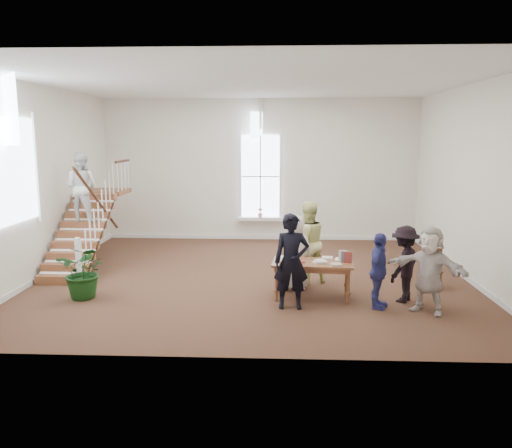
{
  "coord_description": "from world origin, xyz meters",
  "views": [
    {
      "loc": [
        0.55,
        -11.54,
        3.28
      ],
      "look_at": [
        0.03,
        0.4,
        1.2
      ],
      "focal_mm": 35.0,
      "sensor_mm": 36.0,
      "label": 1
    }
  ],
  "objects_px": {
    "woman_cluster_b": "(404,264)",
    "floor_plant": "(85,271)",
    "side_chair": "(433,266)",
    "woman_cluster_c": "(429,270)",
    "police_officer": "(291,262)",
    "library_table": "(311,266)",
    "person_yellow": "(307,242)",
    "elderly_woman": "(294,252)",
    "woman_cluster_a": "(378,271)"
  },
  "relations": [
    {
      "from": "library_table",
      "to": "elderly_woman",
      "type": "distance_m",
      "value": 0.69
    },
    {
      "from": "woman_cluster_b",
      "to": "floor_plant",
      "type": "relative_size",
      "value": 1.37
    },
    {
      "from": "police_officer",
      "to": "woman_cluster_a",
      "type": "height_order",
      "value": "police_officer"
    },
    {
      "from": "person_yellow",
      "to": "side_chair",
      "type": "relative_size",
      "value": 2.18
    },
    {
      "from": "elderly_woman",
      "to": "woman_cluster_c",
      "type": "bearing_deg",
      "value": 140.58
    },
    {
      "from": "library_table",
      "to": "woman_cluster_b",
      "type": "xyz_separation_m",
      "value": [
        1.85,
        -0.14,
        0.09
      ]
    },
    {
      "from": "woman_cluster_b",
      "to": "floor_plant",
      "type": "height_order",
      "value": "woman_cluster_b"
    },
    {
      "from": "police_officer",
      "to": "floor_plant",
      "type": "relative_size",
      "value": 1.64
    },
    {
      "from": "side_chair",
      "to": "woman_cluster_c",
      "type": "bearing_deg",
      "value": -99.29
    },
    {
      "from": "library_table",
      "to": "woman_cluster_b",
      "type": "bearing_deg",
      "value": 0.5
    },
    {
      "from": "woman_cluster_c",
      "to": "elderly_woman",
      "type": "bearing_deg",
      "value": -170.63
    },
    {
      "from": "person_yellow",
      "to": "woman_cluster_c",
      "type": "distance_m",
      "value": 2.88
    },
    {
      "from": "library_table",
      "to": "floor_plant",
      "type": "relative_size",
      "value": 1.5
    },
    {
      "from": "side_chair",
      "to": "woman_cluster_b",
      "type": "bearing_deg",
      "value": -120.65
    },
    {
      "from": "woman_cluster_a",
      "to": "police_officer",
      "type": "bearing_deg",
      "value": 116.57
    },
    {
      "from": "person_yellow",
      "to": "police_officer",
      "type": "bearing_deg",
      "value": 53.22
    },
    {
      "from": "police_officer",
      "to": "person_yellow",
      "type": "xyz_separation_m",
      "value": [
        0.4,
        1.75,
        0.01
      ]
    },
    {
      "from": "police_officer",
      "to": "elderly_woman",
      "type": "relative_size",
      "value": 1.13
    },
    {
      "from": "elderly_woman",
      "to": "police_officer",
      "type": "bearing_deg",
      "value": 75.25
    },
    {
      "from": "side_chair",
      "to": "floor_plant",
      "type": "bearing_deg",
      "value": -160.99
    },
    {
      "from": "woman_cluster_b",
      "to": "side_chair",
      "type": "relative_size",
      "value": 1.8
    },
    {
      "from": "floor_plant",
      "to": "side_chair",
      "type": "distance_m",
      "value": 7.5
    },
    {
      "from": "floor_plant",
      "to": "woman_cluster_a",
      "type": "bearing_deg",
      "value": -3.54
    },
    {
      "from": "elderly_woman",
      "to": "person_yellow",
      "type": "xyz_separation_m",
      "value": [
        0.3,
        0.5,
        0.11
      ]
    },
    {
      "from": "side_chair",
      "to": "woman_cluster_a",
      "type": "bearing_deg",
      "value": -124.9
    },
    {
      "from": "woman_cluster_c",
      "to": "woman_cluster_a",
      "type": "bearing_deg",
      "value": -153.92
    },
    {
      "from": "elderly_woman",
      "to": "side_chair",
      "type": "distance_m",
      "value": 3.12
    },
    {
      "from": "library_table",
      "to": "woman_cluster_a",
      "type": "height_order",
      "value": "woman_cluster_a"
    },
    {
      "from": "library_table",
      "to": "person_yellow",
      "type": "height_order",
      "value": "person_yellow"
    },
    {
      "from": "police_officer",
      "to": "side_chair",
      "type": "bearing_deg",
      "value": 23.64
    },
    {
      "from": "side_chair",
      "to": "person_yellow",
      "type": "bearing_deg",
      "value": -173.69
    },
    {
      "from": "floor_plant",
      "to": "person_yellow",
      "type": "bearing_deg",
      "value": 15.93
    },
    {
      "from": "library_table",
      "to": "woman_cluster_b",
      "type": "height_order",
      "value": "woman_cluster_b"
    },
    {
      "from": "person_yellow",
      "to": "library_table",
      "type": "bearing_deg",
      "value": 67.61
    },
    {
      "from": "library_table",
      "to": "person_yellow",
      "type": "relative_size",
      "value": 0.91
    },
    {
      "from": "person_yellow",
      "to": "woman_cluster_c",
      "type": "relative_size",
      "value": 1.13
    },
    {
      "from": "elderly_woman",
      "to": "woman_cluster_a",
      "type": "bearing_deg",
      "value": 132.87
    },
    {
      "from": "floor_plant",
      "to": "woman_cluster_b",
      "type": "bearing_deg",
      "value": 0.74
    },
    {
      "from": "police_officer",
      "to": "woman_cluster_b",
      "type": "xyz_separation_m",
      "value": [
        2.28,
        0.51,
        -0.15
      ]
    },
    {
      "from": "police_officer",
      "to": "side_chair",
      "type": "height_order",
      "value": "police_officer"
    },
    {
      "from": "woman_cluster_b",
      "to": "woman_cluster_c",
      "type": "relative_size",
      "value": 0.93
    },
    {
      "from": "person_yellow",
      "to": "floor_plant",
      "type": "bearing_deg",
      "value": -7.98
    },
    {
      "from": "floor_plant",
      "to": "elderly_woman",
      "type": "bearing_deg",
      "value": 10.74
    },
    {
      "from": "woman_cluster_a",
      "to": "floor_plant",
      "type": "relative_size",
      "value": 1.31
    },
    {
      "from": "library_table",
      "to": "side_chair",
      "type": "xyz_separation_m",
      "value": [
        2.75,
        0.89,
        -0.21
      ]
    },
    {
      "from": "woman_cluster_b",
      "to": "side_chair",
      "type": "xyz_separation_m",
      "value": [
        0.9,
        1.04,
        -0.31
      ]
    },
    {
      "from": "police_officer",
      "to": "side_chair",
      "type": "distance_m",
      "value": 3.57
    },
    {
      "from": "police_officer",
      "to": "floor_plant",
      "type": "distance_m",
      "value": 4.27
    },
    {
      "from": "elderly_woman",
      "to": "woman_cluster_b",
      "type": "relative_size",
      "value": 1.06
    },
    {
      "from": "floor_plant",
      "to": "library_table",
      "type": "bearing_deg",
      "value": 2.82
    }
  ]
}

